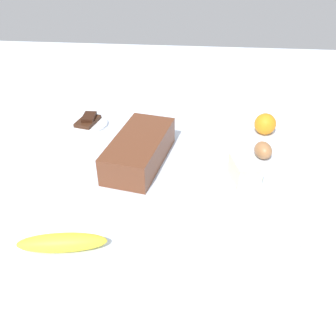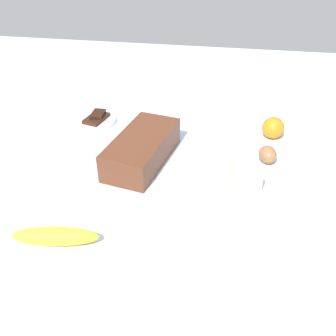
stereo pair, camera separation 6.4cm
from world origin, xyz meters
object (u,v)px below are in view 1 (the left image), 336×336
Objects in this scene: butter_block at (245,170)px; chocolate_plate at (88,122)px; orange_fruit at (265,124)px; egg_near_butter at (263,150)px; banana at (62,243)px; flour_bowl at (268,222)px; loaf_pan at (139,149)px.

butter_block is 0.56m from chocolate_plate.
orange_fruit is 0.15m from egg_near_butter.
banana is at bearing -170.23° from chocolate_plate.
egg_near_butter is at bearing -4.77° from flour_bowl.
orange_fruit is 0.76× the size of butter_block.
butter_block is at bearing -54.29° from banana.
orange_fruit is (0.46, -0.05, -0.00)m from flour_bowl.
loaf_pan is at bearing 98.73° from egg_near_butter.
flour_bowl is at bearing -117.92° from loaf_pan.
orange_fruit is at bearing -17.88° from butter_block.
loaf_pan is 0.30m from butter_block.
loaf_pan is 2.30× the size of chocolate_plate.
orange_fruit is at bearing -5.97° from flour_bowl.
banana is at bearing 125.71° from butter_block.
flour_bowl is 0.71m from chocolate_plate.
loaf_pan is 4.39× the size of orange_fruit.
loaf_pan is 1.58× the size of banana.
butter_block is (-0.06, -0.29, -0.01)m from loaf_pan.
loaf_pan is 4.83× the size of egg_near_butter.
banana is (-0.35, 0.11, -0.02)m from loaf_pan.
flour_bowl is (-0.26, -0.33, -0.01)m from loaf_pan.
chocolate_plate is at bearing 75.14° from egg_near_butter.
flour_bowl is 0.21m from butter_block.
banana reaches higher than chocolate_plate.
chocolate_plate is at bearing 48.83° from flour_bowl.
loaf_pan is 0.37m from banana.
flour_bowl is at bearing 175.23° from egg_near_butter.
banana is 0.56m from chocolate_plate.
flour_bowl reaches higher than orange_fruit.
loaf_pan is 0.42m from orange_fruit.
banana is 2.78× the size of orange_fruit.
chocolate_plate is (0.26, 0.50, -0.02)m from butter_block.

